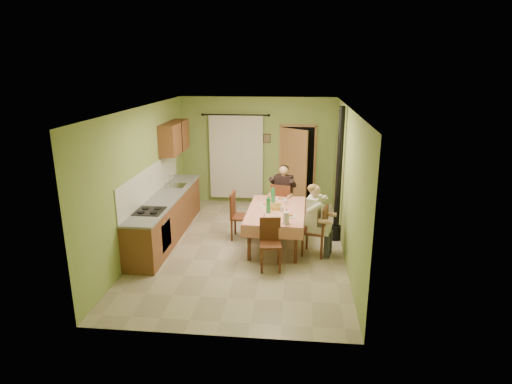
# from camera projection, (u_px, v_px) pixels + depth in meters

# --- Properties ---
(floor) EXTENTS (4.00, 6.00, 0.01)m
(floor) POSITION_uv_depth(u_px,v_px,m) (243.00, 247.00, 8.73)
(floor) COLOR tan
(floor) RESTS_ON ground
(room_shell) EXTENTS (4.04, 6.04, 2.82)m
(room_shell) POSITION_uv_depth(u_px,v_px,m) (243.00, 160.00, 8.21)
(room_shell) COLOR #8CA655
(room_shell) RESTS_ON ground
(kitchen_run) EXTENTS (0.64, 3.64, 1.56)m
(kitchen_run) POSITION_uv_depth(u_px,v_px,m) (166.00, 215.00, 9.13)
(kitchen_run) COLOR brown
(kitchen_run) RESTS_ON ground
(upper_cabinets) EXTENTS (0.35, 1.40, 0.70)m
(upper_cabinets) POSITION_uv_depth(u_px,v_px,m) (175.00, 137.00, 9.97)
(upper_cabinets) COLOR brown
(upper_cabinets) RESTS_ON room_shell
(curtain) EXTENTS (1.70, 0.07, 2.22)m
(curtain) POSITION_uv_depth(u_px,v_px,m) (236.00, 157.00, 11.19)
(curtain) COLOR black
(curtain) RESTS_ON ground
(doorway) EXTENTS (0.96, 0.55, 2.15)m
(doorway) POSITION_uv_depth(u_px,v_px,m) (296.00, 166.00, 11.05)
(doorway) COLOR black
(doorway) RESTS_ON ground
(dining_table) EXTENTS (1.21, 1.96, 0.76)m
(dining_table) POSITION_uv_depth(u_px,v_px,m) (276.00, 227.00, 8.76)
(dining_table) COLOR #E88D7A
(dining_table) RESTS_ON ground
(tableware) EXTENTS (0.77, 1.65, 0.33)m
(tableware) POSITION_uv_depth(u_px,v_px,m) (277.00, 208.00, 8.53)
(tableware) COLOR white
(tableware) RESTS_ON dining_table
(chair_far) EXTENTS (0.54, 0.54, 1.01)m
(chair_far) POSITION_uv_depth(u_px,v_px,m) (282.00, 213.00, 9.82)
(chair_far) COLOR #592B18
(chair_far) RESTS_ON ground
(chair_near) EXTENTS (0.43, 0.43, 0.94)m
(chair_near) POSITION_uv_depth(u_px,v_px,m) (270.00, 254.00, 7.72)
(chair_near) COLOR #592B18
(chair_near) RESTS_ON ground
(chair_right) EXTENTS (0.52, 0.52, 0.99)m
(chair_right) POSITION_uv_depth(u_px,v_px,m) (315.00, 240.00, 8.31)
(chair_right) COLOR #592B18
(chair_right) RESTS_ON ground
(chair_left) EXTENTS (0.47, 0.47, 1.01)m
(chair_left) POSITION_uv_depth(u_px,v_px,m) (242.00, 225.00, 9.10)
(chair_left) COLOR #592B18
(chair_left) RESTS_ON ground
(man_far) EXTENTS (0.64, 0.55, 1.39)m
(man_far) POSITION_uv_depth(u_px,v_px,m) (283.00, 189.00, 9.67)
(man_far) COLOR black
(man_far) RESTS_ON chair_far
(man_right) EXTENTS (0.55, 0.64, 1.39)m
(man_right) POSITION_uv_depth(u_px,v_px,m) (315.00, 212.00, 8.15)
(man_right) COLOR silver
(man_right) RESTS_ON chair_right
(stove_flue) EXTENTS (0.24, 0.24, 2.80)m
(stove_flue) POSITION_uv_depth(u_px,v_px,m) (338.00, 193.00, 8.83)
(stove_flue) COLOR black
(stove_flue) RESTS_ON ground
(picture_back) EXTENTS (0.19, 0.03, 0.23)m
(picture_back) POSITION_uv_depth(u_px,v_px,m) (267.00, 138.00, 11.04)
(picture_back) COLOR black
(picture_back) RESTS_ON room_shell
(picture_right) EXTENTS (0.03, 0.31, 0.21)m
(picture_right) POSITION_uv_depth(u_px,v_px,m) (341.00, 148.00, 9.16)
(picture_right) COLOR brown
(picture_right) RESTS_ON room_shell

